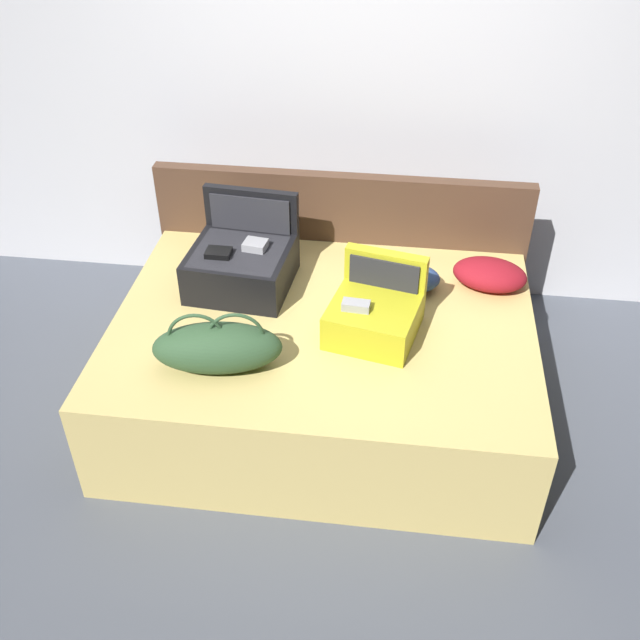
% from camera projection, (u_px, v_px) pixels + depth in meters
% --- Properties ---
extents(ground_plane, '(12.00, 12.00, 0.00)m').
position_uv_depth(ground_plane, '(313.00, 461.00, 3.62)').
color(ground_plane, '#4C515B').
extents(back_wall, '(8.00, 0.10, 2.60)m').
position_uv_depth(back_wall, '(351.00, 85.00, 4.14)').
color(back_wall, silver).
rests_on(back_wall, ground).
extents(bed, '(2.07, 1.52, 0.56)m').
position_uv_depth(bed, '(323.00, 365.00, 3.77)').
color(bed, tan).
rests_on(bed, ground).
extents(headboard, '(2.11, 0.08, 0.96)m').
position_uv_depth(headboard, '(340.00, 250.00, 4.28)').
color(headboard, '#4C3323').
rests_on(headboard, ground).
extents(hard_case_large, '(0.54, 0.53, 0.45)m').
position_uv_depth(hard_case_large, '(242.00, 262.00, 3.79)').
color(hard_case_large, black).
rests_on(hard_case_large, bed).
extents(hard_case_medium, '(0.48, 0.49, 0.35)m').
position_uv_depth(hard_case_medium, '(375.00, 313.00, 3.47)').
color(hard_case_medium, gold).
rests_on(hard_case_medium, bed).
extents(duffel_bag, '(0.61, 0.34, 0.30)m').
position_uv_depth(duffel_bag, '(217.00, 347.00, 3.26)').
color(duffel_bag, '#2D4C2D').
rests_on(duffel_bag, bed).
extents(pillow_near_headboard, '(0.44, 0.28, 0.14)m').
position_uv_depth(pillow_near_headboard, '(399.00, 278.00, 3.79)').
color(pillow_near_headboard, navy).
rests_on(pillow_near_headboard, bed).
extents(pillow_center_head, '(0.42, 0.32, 0.15)m').
position_uv_depth(pillow_center_head, '(490.00, 274.00, 3.80)').
color(pillow_center_head, maroon).
rests_on(pillow_center_head, bed).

